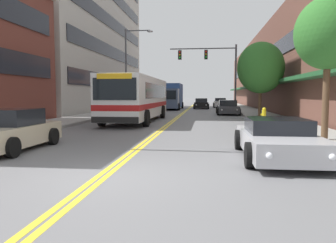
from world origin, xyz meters
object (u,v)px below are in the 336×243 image
Objects in this scene: car_navy_parked_left_far at (148,105)px; fire_hydrant at (264,114)px; city_bus at (138,97)px; car_silver_parked_right_foreground at (277,139)px; car_dark_grey_parked_right_far at (228,108)px; traffic_signal_mast at (213,65)px; street_tree_right_near at (328,34)px; street_lamp_left_far at (130,64)px; box_truck at (171,96)px; street_tree_right_mid at (261,68)px; car_white_parked_right_mid at (220,103)px; car_black_moving_lead at (201,104)px; car_champagne_parked_left_mid at (8,131)px.

fire_hydrant is at bearing -57.55° from car_navy_parked_left_far.
car_silver_parked_right_foreground is at bearing -61.91° from city_bus.
car_dark_grey_parked_right_far is 0.69× the size of traffic_signal_mast.
car_navy_parked_left_far is at bearing 114.51° from street_tree_right_near.
street_lamp_left_far is (-0.52, -6.54, 4.20)m from car_navy_parked_left_far.
city_bus is at bearing -128.11° from car_dark_grey_parked_right_far.
fire_hydrant is (8.13, -20.66, -1.05)m from box_truck.
traffic_signal_mast is at bearing 116.10° from street_tree_right_mid.
street_lamp_left_far is at bearing -117.56° from car_white_parked_right_mid.
car_white_parked_right_mid is at bearing 46.23° from box_truck.
car_black_moving_lead is 18.82m from street_tree_right_mid.
car_champagne_parked_left_mid and car_black_moving_lead have the same top height.
traffic_signal_mast is (5.17, -8.60, 3.19)m from box_truck.
car_navy_parked_left_far is at bearing 90.21° from car_champagne_parked_left_mid.
city_bus is at bearing -100.98° from car_black_moving_lead.
car_silver_parked_right_foreground is 32.62m from box_truck.
car_champagne_parked_left_mid is 0.75× the size of street_tree_right_mid.
street_tree_right_near is (2.40, -35.72, 3.44)m from car_white_parked_right_mid.
car_dark_grey_parked_right_far reaches higher than fire_hydrant.
box_truck is at bearing -150.23° from car_black_moving_lead.
car_navy_parked_left_far is 0.80× the size of street_tree_right_mid.
street_tree_right_near is at bearing 52.24° from car_silver_parked_right_foreground.
box_truck reaches higher than fire_hydrant.
traffic_signal_mast is at bearing -95.09° from car_white_parked_right_mid.
car_silver_parked_right_foreground is 1.12× the size of car_black_moving_lead.
car_silver_parked_right_foreground is 0.60× the size of box_truck.
street_tree_right_mid is at bearing 84.07° from fire_hydrant.
traffic_signal_mast is (7.28, 22.91, 4.22)m from car_champagne_parked_left_mid.
box_truck reaches higher than car_champagne_parked_left_mid.
box_truck is 11.71m from street_lamp_left_far.
street_lamp_left_far is (-2.73, -10.94, 3.15)m from box_truck.
car_champagne_parked_left_mid is 4.81× the size of fire_hydrant.
street_tree_right_near is at bearing -72.78° from box_truck.
box_truck is (-3.88, -2.22, 1.03)m from car_black_moving_lead.
box_truck is (-6.60, 31.93, 1.10)m from car_silver_parked_right_foreground.
street_tree_right_mid is (10.86, -11.29, 3.30)m from car_navy_parked_left_far.
box_truck reaches higher than car_black_moving_lead.
street_tree_right_near is at bearing -56.93° from street_lamp_left_far.
traffic_signal_mast reaches higher than street_tree_right_mid.
car_navy_parked_left_far reaches higher than fire_hydrant.
street_tree_right_near reaches higher than city_bus.
city_bus is at bearing -82.42° from car_navy_parked_left_far.
box_truck is 9.03× the size of fire_hydrant.
box_truck is at bearing 118.86° from street_tree_right_mid.
car_black_moving_lead is 23.27m from fire_hydrant.
traffic_signal_mast is at bearing 93.49° from car_silver_parked_right_foreground.
street_lamp_left_far is at bearing 106.90° from city_bus.
car_silver_parked_right_foreground is at bearing -2.74° from car_champagne_parked_left_mid.
city_bus is at bearing -90.77° from box_truck.
street_tree_right_near is at bearing -88.67° from street_tree_right_mid.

